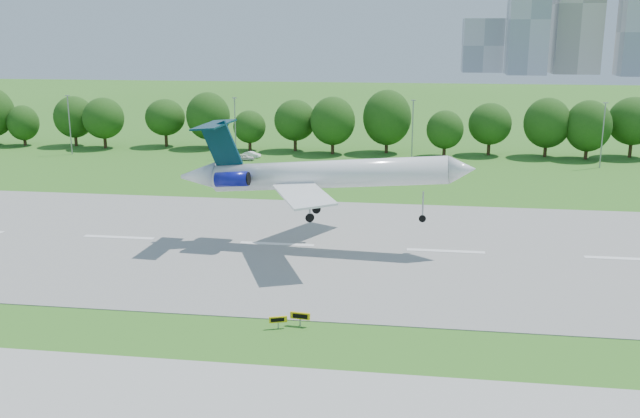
% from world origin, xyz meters
% --- Properties ---
extents(ground, '(600.00, 600.00, 0.00)m').
position_xyz_m(ground, '(0.00, 0.00, 0.00)').
color(ground, '#2E691B').
rests_on(ground, ground).
extents(runway, '(400.00, 45.00, 0.08)m').
position_xyz_m(runway, '(0.00, 25.00, 0.04)').
color(runway, gray).
rests_on(runway, ground).
extents(tree_line, '(288.40, 8.40, 10.40)m').
position_xyz_m(tree_line, '(0.00, 92.00, 6.19)').
color(tree_line, '#382314').
rests_on(tree_line, ground).
extents(light_poles, '(175.90, 0.25, 12.19)m').
position_xyz_m(light_poles, '(-2.50, 82.00, 6.34)').
color(light_poles, gray).
rests_on(light_poles, ground).
extents(skyline, '(127.00, 52.00, 80.00)m').
position_xyz_m(skyline, '(100.16, 390.61, 30.46)').
color(skyline, '#B2B2B7').
rests_on(skyline, ground).
extents(airliner, '(35.05, 25.46, 11.27)m').
position_xyz_m(airliner, '(4.51, 25.08, 8.81)').
color(airliner, white).
rests_on(airliner, ground).
extents(taxi_sign_centre, '(1.78, 0.41, 1.25)m').
position_xyz_m(taxi_sign_centre, '(6.87, 1.47, 0.92)').
color(taxi_sign_centre, gray).
rests_on(taxi_sign_centre, ground).
extents(taxi_sign_right, '(1.54, 0.66, 1.10)m').
position_xyz_m(taxi_sign_right, '(5.08, 0.65, 0.81)').
color(taxi_sign_right, gray).
rests_on(taxi_sign_right, ground).
extents(service_vehicle_a, '(3.79, 1.96, 1.19)m').
position_xyz_m(service_vehicle_a, '(-17.14, 83.61, 0.59)').
color(service_vehicle_a, white).
rests_on(service_vehicle_a, ground).
extents(service_vehicle_b, '(3.66, 1.47, 1.25)m').
position_xyz_m(service_vehicle_b, '(-17.70, 80.27, 0.62)').
color(service_vehicle_b, silver).
rests_on(service_vehicle_b, ground).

